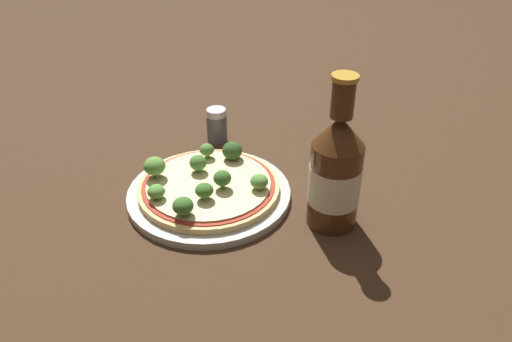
# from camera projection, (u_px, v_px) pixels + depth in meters

# --- Properties ---
(ground_plane) EXTENTS (3.00, 3.00, 0.00)m
(ground_plane) POSITION_uv_depth(u_px,v_px,m) (213.00, 193.00, 0.76)
(ground_plane) COLOR #3D2819
(plate) EXTENTS (0.24, 0.24, 0.01)m
(plate) POSITION_uv_depth(u_px,v_px,m) (209.00, 194.00, 0.75)
(plate) COLOR #B2B7B2
(plate) RESTS_ON ground_plane
(pizza) EXTENTS (0.21, 0.21, 0.01)m
(pizza) POSITION_uv_depth(u_px,v_px,m) (209.00, 186.00, 0.74)
(pizza) COLOR tan
(pizza) RESTS_ON plate
(broccoli_floret_0) EXTENTS (0.03, 0.03, 0.02)m
(broccoli_floret_0) POSITION_uv_depth(u_px,v_px,m) (259.00, 181.00, 0.72)
(broccoli_floret_0) COLOR #6B8E51
(broccoli_floret_0) RESTS_ON pizza
(broccoli_floret_1) EXTENTS (0.03, 0.03, 0.03)m
(broccoli_floret_1) POSITION_uv_depth(u_px,v_px,m) (155.00, 166.00, 0.74)
(broccoli_floret_1) COLOR #6B8E51
(broccoli_floret_1) RESTS_ON pizza
(broccoli_floret_2) EXTENTS (0.03, 0.03, 0.03)m
(broccoli_floret_2) POSITION_uv_depth(u_px,v_px,m) (198.00, 163.00, 0.75)
(broccoli_floret_2) COLOR #6B8E51
(broccoli_floret_2) RESTS_ON pizza
(broccoli_floret_3) EXTENTS (0.03, 0.03, 0.03)m
(broccoli_floret_3) POSITION_uv_depth(u_px,v_px,m) (183.00, 206.00, 0.66)
(broccoli_floret_3) COLOR #6B8E51
(broccoli_floret_3) RESTS_ON pizza
(broccoli_floret_4) EXTENTS (0.03, 0.03, 0.03)m
(broccoli_floret_4) POSITION_uv_depth(u_px,v_px,m) (232.00, 151.00, 0.79)
(broccoli_floret_4) COLOR #6B8E51
(broccoli_floret_4) RESTS_ON pizza
(broccoli_floret_5) EXTENTS (0.02, 0.02, 0.02)m
(broccoli_floret_5) POSITION_uv_depth(u_px,v_px,m) (208.00, 150.00, 0.79)
(broccoli_floret_5) COLOR #6B8E51
(broccoli_floret_5) RESTS_ON pizza
(broccoli_floret_6) EXTENTS (0.03, 0.03, 0.03)m
(broccoli_floret_6) POSITION_uv_depth(u_px,v_px,m) (222.00, 178.00, 0.71)
(broccoli_floret_6) COLOR #6B8E51
(broccoli_floret_6) RESTS_ON pizza
(broccoli_floret_7) EXTENTS (0.03, 0.03, 0.02)m
(broccoli_floret_7) POSITION_uv_depth(u_px,v_px,m) (204.00, 190.00, 0.69)
(broccoli_floret_7) COLOR #6B8E51
(broccoli_floret_7) RESTS_ON pizza
(broccoli_floret_8) EXTENTS (0.02, 0.02, 0.02)m
(broccoli_floret_8) POSITION_uv_depth(u_px,v_px,m) (156.00, 192.00, 0.70)
(broccoli_floret_8) COLOR #6B8E51
(broccoli_floret_8) RESTS_ON pizza
(beer_bottle) EXTENTS (0.07, 0.07, 0.22)m
(beer_bottle) POSITION_uv_depth(u_px,v_px,m) (336.00, 172.00, 0.66)
(beer_bottle) COLOR #472814
(beer_bottle) RESTS_ON ground_plane
(pepper_shaker) EXTENTS (0.04, 0.04, 0.06)m
(pepper_shaker) POSITION_uv_depth(u_px,v_px,m) (217.00, 125.00, 0.88)
(pepper_shaker) COLOR #4C4C51
(pepper_shaker) RESTS_ON ground_plane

